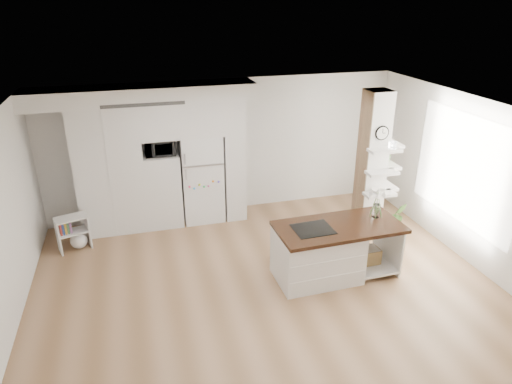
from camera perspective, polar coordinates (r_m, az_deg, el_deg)
floor at (r=7.15m, az=1.31°, el=-12.03°), size 7.00×6.00×0.01m
room at (r=6.25m, az=1.47°, el=1.95°), size 7.04×6.04×2.72m
cabinet_wall at (r=8.65m, az=-13.08°, el=5.05°), size 4.00×0.71×2.70m
refrigerator at (r=8.95m, az=-6.83°, el=1.84°), size 0.78×0.69×1.75m
column at (r=8.33m, az=14.98°, el=3.01°), size 0.69×0.90×2.70m
window at (r=8.26m, az=24.57°, el=2.58°), size 0.00×2.40×2.40m
pendant_light at (r=6.95m, az=14.71°, el=5.73°), size 0.12×0.12×0.10m
kitchen_island at (r=7.27m, az=8.55°, el=-7.32°), size 1.98×0.98×1.45m
bookshelf at (r=8.64m, az=-21.69°, el=-4.97°), size 0.59×0.45×0.62m
floor_plant_a at (r=9.14m, az=17.32°, el=-2.80°), size 0.33×0.29×0.54m
floor_plant_b at (r=9.78m, az=14.77°, el=-0.76°), size 0.31×0.31×0.53m
microwave at (r=8.59m, az=-11.95°, el=5.49°), size 0.54×0.37×0.30m
shelf_plant at (r=8.53m, az=16.01°, el=4.63°), size 0.27×0.23×0.30m
decor_bowl at (r=8.23m, az=15.04°, el=0.14°), size 0.22×0.22×0.05m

